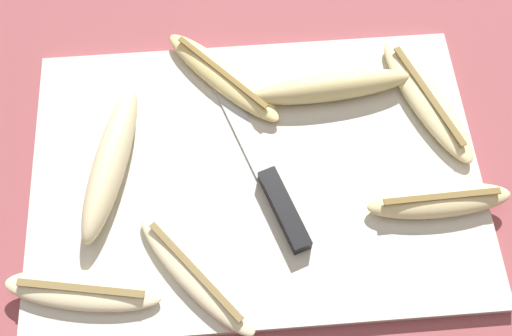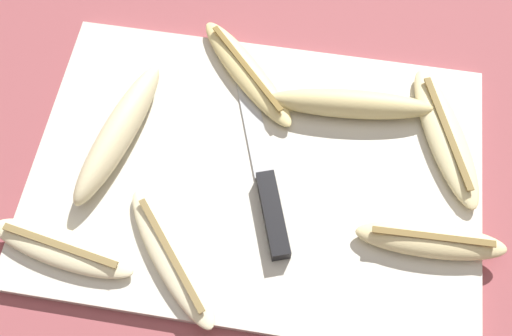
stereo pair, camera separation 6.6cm
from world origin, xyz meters
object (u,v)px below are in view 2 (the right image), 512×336
object	(u,v)px
banana_spotted_left	(350,104)
banana_cream_curved	(119,133)
banana_bright_far	(172,256)
knife	(269,196)
banana_golden_short	(247,72)
banana_soft_right	(445,136)
banana_ripe_center	(431,240)
banana_pale_long	(62,248)

from	to	relation	value
banana_spotted_left	banana_cream_curved	xyz separation A→B (m)	(-0.25, -0.08, 0.00)
banana_spotted_left	banana_bright_far	xyz separation A→B (m)	(-0.16, -0.21, -0.01)
knife	banana_golden_short	world-z (taller)	banana_golden_short
banana_soft_right	banana_cream_curved	size ratio (longest dim) A/B	0.96
banana_spotted_left	banana_golden_short	world-z (taller)	banana_spotted_left
banana_ripe_center	banana_bright_far	size ratio (longest dim) A/B	1.00
banana_spotted_left	banana_soft_right	xyz separation A→B (m)	(0.11, -0.02, -0.01)
banana_golden_short	banana_bright_far	size ratio (longest dim) A/B	0.98
knife	banana_pale_long	bearing A→B (deg)	-174.89
knife	banana_pale_long	xyz separation A→B (m)	(-0.20, -0.09, 0.00)
banana_soft_right	banana_pale_long	bearing A→B (deg)	-153.38
banana_soft_right	knife	bearing A→B (deg)	-150.95
knife	banana_soft_right	world-z (taller)	banana_soft_right
banana_cream_curved	banana_spotted_left	bearing A→B (deg)	17.75
banana_cream_curved	banana_pale_long	world-z (taller)	banana_cream_curved
banana_cream_curved	banana_bright_far	xyz separation A→B (m)	(0.09, -0.13, -0.01)
banana_bright_far	banana_ripe_center	bearing A→B (deg)	12.55
banana_cream_curved	banana_pale_long	size ratio (longest dim) A/B	1.16
knife	banana_soft_right	bearing A→B (deg)	9.86
banana_spotted_left	banana_pale_long	bearing A→B (deg)	-142.13
banana_cream_curved	banana_bright_far	world-z (taller)	banana_cream_curved
banana_spotted_left	banana_golden_short	size ratio (longest dim) A/B	1.25
knife	banana_ripe_center	xyz separation A→B (m)	(0.17, -0.02, 0.00)
banana_soft_right	banana_spotted_left	bearing A→B (deg)	168.85
banana_golden_short	banana_bright_far	xyz separation A→B (m)	(-0.04, -0.24, -0.00)
banana_cream_curved	banana_golden_short	bearing A→B (deg)	40.52
knife	banana_cream_curved	distance (m)	0.18
banana_golden_short	banana_cream_curved	size ratio (longest dim) A/B	0.81
banana_golden_short	banana_cream_curved	bearing A→B (deg)	-139.48
banana_spotted_left	banana_pale_long	size ratio (longest dim) A/B	1.17
knife	banana_spotted_left	distance (m)	0.15
banana_bright_far	banana_soft_right	bearing A→B (deg)	34.03
banana_soft_right	banana_cream_curved	xyz separation A→B (m)	(-0.36, -0.06, 0.01)
banana_golden_short	banana_soft_right	bearing A→B (deg)	-11.87
banana_spotted_left	banana_soft_right	bearing A→B (deg)	-11.15
knife	banana_bright_far	bearing A→B (deg)	-156.39
knife	banana_ripe_center	distance (m)	0.18
knife	banana_spotted_left	bearing A→B (deg)	39.68
knife	banana_pale_long	world-z (taller)	same
banana_pale_long	banana_soft_right	bearing A→B (deg)	26.62
banana_golden_short	banana_pale_long	xyz separation A→B (m)	(-0.15, -0.24, -0.00)
knife	banana_cream_curved	world-z (taller)	banana_cream_curved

